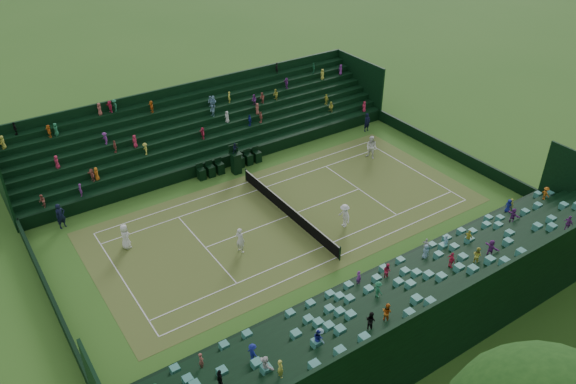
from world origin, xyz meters
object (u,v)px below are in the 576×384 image
object	(u,v)px
tennis_net	(288,210)
player_near_west	(125,237)
player_near_east	(240,240)
player_far_west	(371,147)
player_far_east	(344,216)
umpire_chair	(236,160)

from	to	relation	value
tennis_net	player_near_west	world-z (taller)	player_near_west
player_near_east	player_far_west	world-z (taller)	player_far_west
player_far_east	player_near_east	bearing A→B (deg)	-97.92
player_far_east	tennis_net	bearing A→B (deg)	-137.13
player_far_east	player_far_west	bearing A→B (deg)	132.45
tennis_net	player_far_east	bearing A→B (deg)	39.13
player_near_east	player_far_west	distance (m)	15.77
player_near_west	player_near_east	bearing A→B (deg)	-135.02
umpire_chair	player_far_west	bearing A→B (deg)	68.68
umpire_chair	player_near_west	world-z (taller)	umpire_chair
player_near_west	umpire_chair	bearing A→B (deg)	-75.27
tennis_net	player_near_east	bearing A→B (deg)	-71.26
umpire_chair	player_far_west	xyz separation A→B (m)	(4.04, 10.36, -0.13)
player_near_east	player_near_west	bearing A→B (deg)	33.62
player_near_east	player_far_east	size ratio (longest dim) A/B	1.05
player_far_east	umpire_chair	bearing A→B (deg)	-162.55
tennis_net	player_far_west	distance (m)	10.84
player_near_east	player_far_east	xyz separation A→B (m)	(1.48, 7.19, -0.04)
umpire_chair	player_far_east	bearing A→B (deg)	13.71
player_far_west	player_far_east	xyz separation A→B (m)	(6.28, -7.84, -0.12)
player_near_west	player_far_west	distance (m)	20.90
tennis_net	player_near_east	size ratio (longest dim) A/B	6.47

